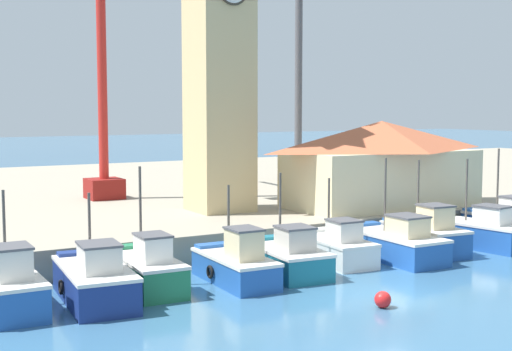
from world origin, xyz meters
name	(u,v)px	position (x,y,z in m)	size (l,w,h in m)	color
ground_plane	(393,298)	(0.00, 0.00, 0.00)	(300.00, 300.00, 0.00)	#386689
quay_wharf	(125,195)	(0.00, 28.09, 0.65)	(120.00, 40.00, 1.30)	#9E937F
fishing_boat_far_left	(10,287)	(-12.06, 5.04, 0.79)	(1.92, 4.59, 3.96)	#2356A8
fishing_boat_left_outer	(95,280)	(-9.31, 4.69, 0.78)	(2.51, 5.15, 3.73)	navy
fishing_boat_left_inner	(147,269)	(-7.15, 5.37, 0.77)	(1.96, 4.55, 4.53)	#237A4C
fishing_boat_mid_left	(236,264)	(-3.83, 4.61, 0.74)	(1.97, 4.49, 3.72)	#2356A8
fishing_boat_center	(287,257)	(-1.36, 4.89, 0.71)	(2.42, 4.49, 4.06)	#196B7F
fishing_boat_mid_right	(335,247)	(1.62, 5.66, 0.69)	(2.19, 4.34, 3.64)	silver
fishing_boat_right_inner	(395,243)	(4.30, 4.91, 0.73)	(2.29, 5.21, 4.46)	#2356A8
fishing_boat_right_outer	(425,236)	(6.50, 5.33, 0.80)	(2.43, 4.52, 4.27)	#2356A8
fishing_boat_far_right	(477,232)	(9.65, 5.13, 0.75)	(2.76, 5.13, 4.23)	#2356A8
fishing_boat_end_right	(505,225)	(12.10, 5.58, 0.82)	(2.13, 4.41, 4.63)	#2356A8
clock_tower	(219,56)	(0.40, 14.27, 9.36)	(3.42, 3.42, 16.93)	tan
warehouse_right	(381,163)	(8.78, 11.29, 3.70)	(10.62, 5.42, 4.68)	beige
port_crane_near	(102,69)	(-3.24, 22.34, 8.96)	(4.43, 9.55, 20.78)	maroon
port_crane_far	(298,92)	(12.85, 25.93, 7.83)	(2.70, 6.93, 17.98)	#353539
mooring_buoy	(383,299)	(-1.14, -0.81, 0.28)	(0.57, 0.57, 0.57)	red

